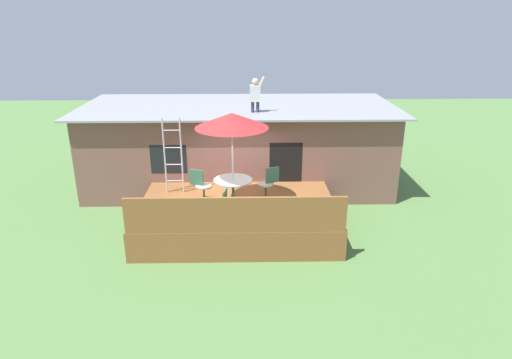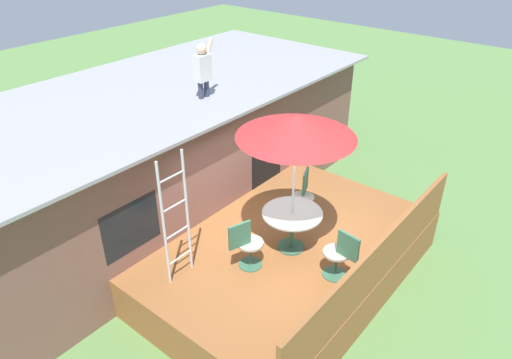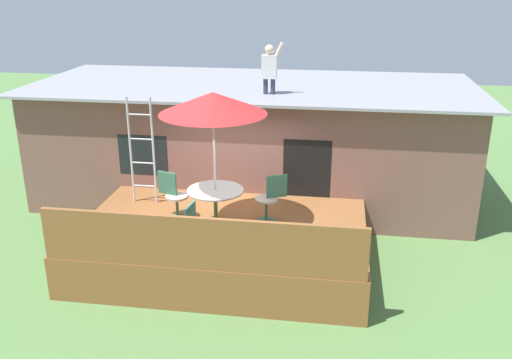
{
  "view_description": "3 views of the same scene",
  "coord_description": "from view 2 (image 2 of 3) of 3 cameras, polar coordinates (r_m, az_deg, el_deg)",
  "views": [
    {
      "loc": [
        0.28,
        -11.26,
        5.69
      ],
      "look_at": [
        0.52,
        0.4,
        1.33
      ],
      "focal_mm": 31.21,
      "sensor_mm": 36.0,
      "label": 1
    },
    {
      "loc": [
        -5.66,
        -3.91,
        6.07
      ],
      "look_at": [
        0.36,
        1.0,
        1.55
      ],
      "focal_mm": 33.24,
      "sensor_mm": 36.0,
      "label": 2
    },
    {
      "loc": [
        2.04,
        -9.39,
        5.21
      ],
      "look_at": [
        0.54,
        0.53,
        1.52
      ],
      "focal_mm": 38.95,
      "sensor_mm": 36.0,
      "label": 3
    }
  ],
  "objects": [
    {
      "name": "patio_chair_right",
      "position": [
        9.1,
        5.73,
        -1.93
      ],
      "size": [
        0.6,
        0.44,
        0.92
      ],
      "rotation": [
        0.0,
        0.0,
        -2.74
      ],
      "color": "#33664C",
      "rests_on": "deck"
    },
    {
      "name": "house",
      "position": [
        10.49,
        -12.34,
        3.05
      ],
      "size": [
        10.5,
        4.5,
        2.8
      ],
      "color": "brown",
      "rests_on": "ground"
    },
    {
      "name": "person_figure",
      "position": [
        9.28,
        -6.43,
        13.33
      ],
      "size": [
        0.47,
        0.2,
        1.11
      ],
      "color": "#33384C",
      "rests_on": "house"
    },
    {
      "name": "patio_chair_near",
      "position": [
        7.73,
        10.09,
        -8.91
      ],
      "size": [
        0.44,
        0.62,
        0.92
      ],
      "rotation": [
        0.0,
        0.0,
        1.44
      ],
      "color": "#33664C",
      "rests_on": "deck"
    },
    {
      "name": "step_ladder",
      "position": [
        7.37,
        -9.64,
        -4.74
      ],
      "size": [
        0.52,
        0.04,
        2.2
      ],
      "color": "silver",
      "rests_on": "deck"
    },
    {
      "name": "patio_umbrella",
      "position": [
        7.3,
        4.88,
        6.48
      ],
      "size": [
        1.9,
        1.9,
        2.54
      ],
      "color": "silver",
      "rests_on": "deck"
    },
    {
      "name": "ground_plane",
      "position": [
        9.17,
        3.5,
        -11.32
      ],
      "size": [
        40.0,
        40.0,
        0.0
      ],
      "primitive_type": "plane",
      "color": "#567F42"
    },
    {
      "name": "deck",
      "position": [
        8.91,
        3.58,
        -9.39
      ],
      "size": [
        5.34,
        3.63,
        0.8
      ],
      "primitive_type": "cube",
      "color": "brown",
      "rests_on": "ground"
    },
    {
      "name": "deck_railing",
      "position": [
        7.73,
        14.56,
        -9.54
      ],
      "size": [
        5.24,
        0.08,
        0.9
      ],
      "primitive_type": "cube",
      "color": "brown",
      "rests_on": "deck"
    },
    {
      "name": "patio_table",
      "position": [
        8.17,
        4.35,
        -4.91
      ],
      "size": [
        1.04,
        1.04,
        0.74
      ],
      "color": "#33664C",
      "rests_on": "deck"
    },
    {
      "name": "patio_chair_left",
      "position": [
        7.81,
        -1.15,
        -7.85
      ],
      "size": [
        0.61,
        0.44,
        0.92
      ],
      "rotation": [
        0.0,
        0.0,
        -0.3
      ],
      "color": "#33664C",
      "rests_on": "deck"
    }
  ]
}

